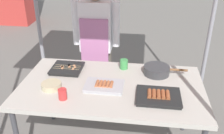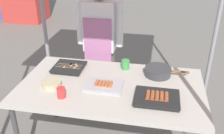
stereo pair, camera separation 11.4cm
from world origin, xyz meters
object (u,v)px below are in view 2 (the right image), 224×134
object	(u,v)px
tray_grilled_sausages	(157,98)
stall_table	(111,90)
tray_meat_skewers	(69,67)
vendor_woman	(100,39)
cooking_wok	(158,71)
drink_cup_by_wok	(61,93)
tray_pork_links	(104,86)
drink_cup_near_edge	(125,65)
condiment_bowl	(52,84)

from	to	relation	value
tray_grilled_sausages	stall_table	bearing A→B (deg)	158.51
tray_meat_skewers	vendor_woman	distance (m)	0.55
cooking_wok	drink_cup_by_wok	distance (m)	0.91
stall_table	tray_pork_links	size ratio (longest dim) A/B	4.82
cooking_wok	drink_cup_by_wok	bearing A→B (deg)	-145.39
vendor_woman	drink_cup_by_wok	bearing A→B (deg)	84.85
cooking_wok	drink_cup_by_wok	xyz separation A→B (m)	(-0.75, -0.52, 0.00)
drink_cup_near_edge	condiment_bowl	bearing A→B (deg)	-142.62
tray_pork_links	tray_grilled_sausages	bearing A→B (deg)	-12.78
tray_pork_links	vendor_woman	distance (m)	0.80
tray_grilled_sausages	tray_pork_links	world-z (taller)	tray_grilled_sausages
tray_grilled_sausages	condiment_bowl	world-z (taller)	tray_grilled_sausages
tray_grilled_sausages	drink_cup_by_wok	world-z (taller)	drink_cup_by_wok
stall_table	drink_cup_near_edge	size ratio (longest dim) A/B	17.13
tray_pork_links	condiment_bowl	xyz separation A→B (m)	(-0.44, -0.06, 0.01)
stall_table	cooking_wok	size ratio (longest dim) A/B	3.98
tray_pork_links	vendor_woman	bearing A→B (deg)	105.43
cooking_wok	drink_cup_near_edge	xyz separation A→B (m)	(-0.32, 0.07, 0.00)
tray_pork_links	vendor_woman	world-z (taller)	vendor_woman
tray_pork_links	drink_cup_by_wok	distance (m)	0.37
tray_meat_skewers	condiment_bowl	world-z (taller)	condiment_bowl
condiment_bowl	stall_table	bearing A→B (deg)	13.39
tray_grilled_sausages	cooking_wok	distance (m)	0.41
tray_pork_links	cooking_wok	world-z (taller)	cooking_wok
tray_meat_skewers	cooking_wok	size ratio (longest dim) A/B	0.73
tray_pork_links	drink_cup_by_wok	bearing A→B (deg)	-145.05
tray_grilled_sausages	vendor_woman	world-z (taller)	vendor_woman
condiment_bowl	vendor_woman	size ratio (longest dim) A/B	0.11
tray_grilled_sausages	cooking_wok	size ratio (longest dim) A/B	0.88
tray_grilled_sausages	drink_cup_by_wok	size ratio (longest dim) A/B	4.00
tray_grilled_sausages	drink_cup_near_edge	size ratio (longest dim) A/B	3.78
drink_cup_by_wok	vendor_woman	xyz separation A→B (m)	(0.09, 0.98, 0.10)
tray_pork_links	drink_cup_near_edge	size ratio (longest dim) A/B	3.56
drink_cup_near_edge	tray_pork_links	bearing A→B (deg)	-109.52
tray_grilled_sausages	cooking_wok	bearing A→B (deg)	90.64
drink_cup_by_wok	condiment_bowl	bearing A→B (deg)	134.92
tray_grilled_sausages	drink_cup_near_edge	bearing A→B (deg)	123.69
tray_grilled_sausages	drink_cup_near_edge	xyz separation A→B (m)	(-0.32, 0.48, 0.03)
tray_pork_links	stall_table	bearing A→B (deg)	45.67
condiment_bowl	drink_cup_near_edge	xyz separation A→B (m)	(0.58, 0.44, 0.02)
tray_grilled_sausages	drink_cup_by_wok	bearing A→B (deg)	-172.00
drink_cup_by_wok	vendor_woman	bearing A→B (deg)	84.85
tray_grilled_sausages	vendor_woman	distance (m)	1.10
cooking_wok	condiment_bowl	bearing A→B (deg)	-157.43
vendor_woman	drink_cup_near_edge	bearing A→B (deg)	131.69
cooking_wok	drink_cup_near_edge	distance (m)	0.32
cooking_wok	vendor_woman	size ratio (longest dim) A/B	0.26
drink_cup_near_edge	drink_cup_by_wok	xyz separation A→B (m)	(-0.43, -0.59, -0.00)
stall_table	cooking_wok	distance (m)	0.48
stall_table	vendor_woman	xyz separation A→B (m)	(-0.27, 0.71, 0.20)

